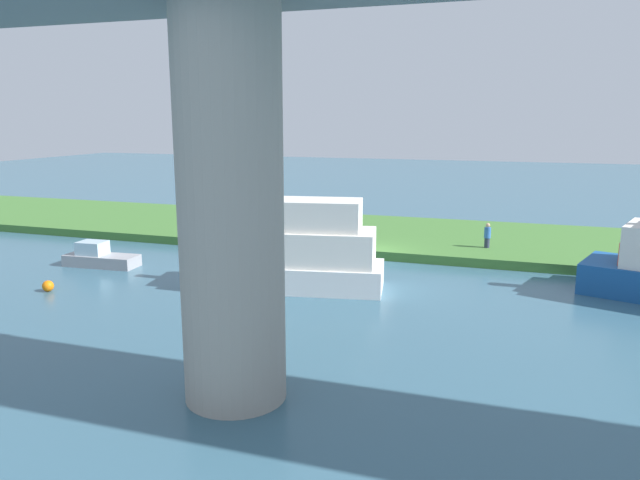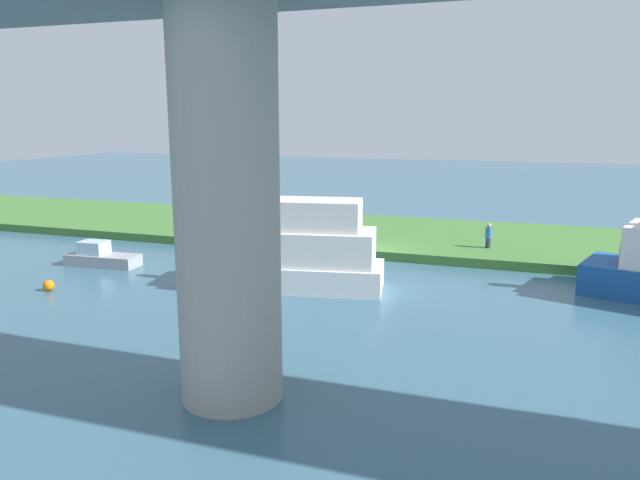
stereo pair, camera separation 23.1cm
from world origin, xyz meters
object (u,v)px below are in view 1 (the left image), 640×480
(marker_buoy, at_px, (48,286))
(person_on_bank, at_px, (487,235))
(mooring_post, at_px, (351,240))
(houseboat_blue, at_px, (293,252))
(riverboat_paddlewheel, at_px, (100,257))
(bridge_pylon, at_px, (231,211))

(marker_buoy, bearing_deg, person_on_bank, -143.50)
(mooring_post, bearing_deg, person_on_bank, -161.08)
(person_on_bank, relative_size, mooring_post, 1.51)
(mooring_post, xyz_separation_m, houseboat_blue, (0.82, 6.85, 0.69))
(person_on_bank, relative_size, riverboat_paddlewheel, 0.35)
(person_on_bank, distance_m, houseboat_blue, 12.28)
(houseboat_blue, distance_m, marker_buoy, 11.07)
(mooring_post, distance_m, houseboat_blue, 6.93)
(bridge_pylon, xyz_separation_m, houseboat_blue, (2.44, -10.76, -3.58))
(bridge_pylon, bearing_deg, riverboat_paddlewheel, -39.85)
(person_on_bank, xyz_separation_m, marker_buoy, (18.17, 13.44, -0.95))
(marker_buoy, bearing_deg, bridge_pylon, 152.29)
(riverboat_paddlewheel, distance_m, houseboat_blue, 11.16)
(bridge_pylon, relative_size, person_on_bank, 7.53)
(mooring_post, relative_size, houseboat_blue, 0.10)
(riverboat_paddlewheel, height_order, houseboat_blue, houseboat_blue)
(houseboat_blue, bearing_deg, mooring_post, -96.82)
(riverboat_paddlewheel, bearing_deg, houseboat_blue, 177.27)
(mooring_post, relative_size, marker_buoy, 1.84)
(mooring_post, distance_m, marker_buoy, 15.56)
(person_on_bank, bearing_deg, marker_buoy, 36.50)
(person_on_bank, height_order, riverboat_paddlewheel, person_on_bank)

